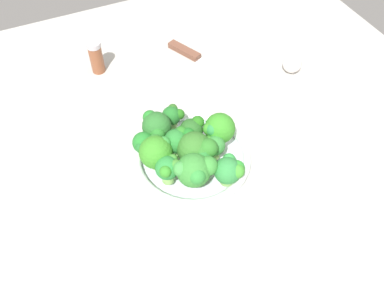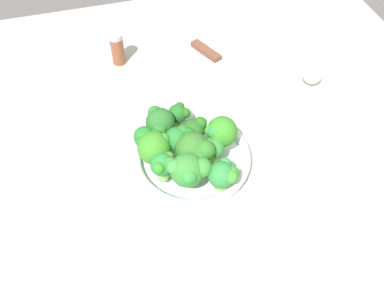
{
  "view_description": "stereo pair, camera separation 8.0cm",
  "coord_description": "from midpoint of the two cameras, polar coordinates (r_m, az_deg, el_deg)",
  "views": [
    {
      "loc": [
        45.4,
        -22.77,
        67.94
      ],
      "look_at": [
        -1.02,
        -1.44,
        6.06
      ],
      "focal_mm": 38.39,
      "sensor_mm": 36.0,
      "label": 1
    },
    {
      "loc": [
        48.17,
        -15.24,
        67.94
      ],
      "look_at": [
        -1.02,
        -1.44,
        6.06
      ],
      "focal_mm": 38.39,
      "sensor_mm": 36.0,
      "label": 2
    }
  ],
  "objects": [
    {
      "name": "broccoli_floret_1",
      "position": [
        0.76,
        -1.04,
        -3.12
      ],
      "size": [
        4.81,
        4.83,
        6.27
      ],
      "color": "#97D66B",
      "rests_on": "bowl"
    },
    {
      "name": "broccoli_floret_11",
      "position": [
        0.77,
        3.46,
        -1.08
      ],
      "size": [
        7.56,
        7.36,
        7.43
      ],
      "color": "#9ED173",
      "rests_on": "bowl"
    },
    {
      "name": "broccoli_floret_5",
      "position": [
        0.86,
        0.81,
        4.09
      ],
      "size": [
        4.02,
        4.63,
        5.0
      ],
      "color": "#96C96A",
      "rests_on": "bowl"
    },
    {
      "name": "broccoli_floret_10",
      "position": [
        0.78,
        -2.31,
        -0.56
      ],
      "size": [
        6.49,
        6.5,
        7.47
      ],
      "color": "#94BE68",
      "rests_on": "bowl"
    },
    {
      "name": "broccoli_floret_7",
      "position": [
        0.82,
        -1.73,
        2.84
      ],
      "size": [
        7.22,
        5.94,
        6.99
      ],
      "color": "#76B85E",
      "rests_on": "bowl"
    },
    {
      "name": "ground_plane",
      "position": [
        0.86,
        3.79,
        -3.59
      ],
      "size": [
        130.0,
        130.0,
        2.5
      ],
      "primitive_type": "cube",
      "color": "#AFAFA7"
    },
    {
      "name": "garlic_bulb",
      "position": [
        1.05,
        18.53,
        8.98
      ],
      "size": [
        4.69,
        4.69,
        4.69
      ],
      "primitive_type": "sphere",
      "color": "silver",
      "rests_on": "ground_plane"
    },
    {
      "name": "broccoli_floret_2",
      "position": [
        0.81,
        3.09,
        1.69
      ],
      "size": [
        5.11,
        5.49,
        6.72
      ],
      "color": "#79B150",
      "rests_on": "bowl"
    },
    {
      "name": "broccoli_floret_8",
      "position": [
        0.8,
        0.81,
        0.49
      ],
      "size": [
        5.1,
        5.42,
        6.45
      ],
      "color": "#90CB68",
      "rests_on": "bowl"
    },
    {
      "name": "broccoli_floret_4",
      "position": [
        0.79,
        5.88,
        -0.77
      ],
      "size": [
        4.33,
        4.06,
        5.46
      ],
      "color": "#89C059",
      "rests_on": "bowl"
    },
    {
      "name": "knife",
      "position": [
        1.08,
        5.87,
        11.39
      ],
      "size": [
        25.06,
        13.58,
        1.5
      ],
      "color": "silver",
      "rests_on": "ground_plane"
    },
    {
      "name": "broccoli_floret_6",
      "position": [
        0.76,
        7.47,
        -4.4
      ],
      "size": [
        5.61,
        5.77,
        6.03
      ],
      "color": "#84B75A",
      "rests_on": "bowl"
    },
    {
      "name": "broccoli_floret_9",
      "position": [
        0.81,
        -3.76,
        0.66
      ],
      "size": [
        4.57,
        4.44,
        5.53
      ],
      "color": "#92C26A",
      "rests_on": "bowl"
    },
    {
      "name": "pepper_shaker",
      "position": [
        1.06,
        -8.15,
        12.89
      ],
      "size": [
        3.46,
        3.46,
        8.5
      ],
      "color": "brown",
      "rests_on": "ground_plane"
    },
    {
      "name": "bowl",
      "position": [
        0.84,
        2.74,
        -2.13
      ],
      "size": [
        23.98,
        23.98,
        3.06
      ],
      "color": "white",
      "rests_on": "ground_plane"
    },
    {
      "name": "broccoli_floret_3",
      "position": [
        0.75,
        2.62,
        -3.86
      ],
      "size": [
        6.8,
        8.22,
        7.38
      ],
      "color": "#90D064",
      "rests_on": "bowl"
    },
    {
      "name": "broccoli_floret_0",
      "position": [
        0.81,
        6.85,
        1.45
      ],
      "size": [
        6.18,
        6.62,
        7.47
      ],
      "color": "#93C364",
      "rests_on": "bowl"
    }
  ]
}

